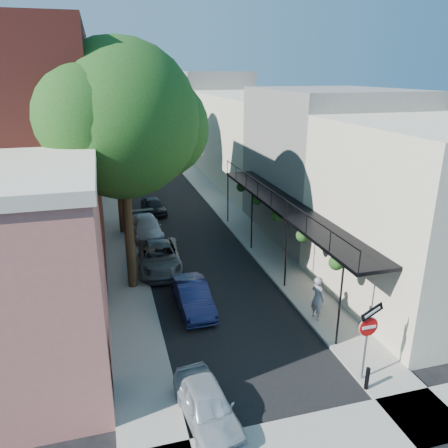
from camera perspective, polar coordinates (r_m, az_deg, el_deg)
ground at (r=14.56m, az=8.26°, el=-24.12°), size 160.00×160.00×0.00m
road_surface at (r=41.05m, az=-8.62°, el=5.03°), size 6.00×64.00×0.01m
sidewalk_left at (r=40.78m, az=-14.22°, el=4.64°), size 2.00×64.00×0.12m
sidewalk_right at (r=41.68m, az=-3.15°, el=5.52°), size 2.00×64.00×0.12m
sidewalk_cross at (r=13.88m, az=10.10°, el=-26.58°), size 12.00×2.00×0.12m
buildings_left at (r=38.93m, az=-22.68°, el=10.42°), size 10.10×59.10×12.00m
buildings_right at (r=41.72m, az=3.75°, el=11.62°), size 9.80×55.00×10.00m
sign_post at (r=15.31m, az=18.33°, el=-12.98°), size 0.89×0.17×2.99m
bollard at (r=15.77m, az=18.20°, el=-18.62°), size 0.14×0.14×0.80m
oak_near at (r=19.96m, az=-12.11°, el=12.89°), size 7.48×6.80×11.42m
oak_mid at (r=27.96m, az=-13.29°, el=12.83°), size 6.60×6.00×10.20m
oak_far at (r=36.88m, az=-14.09°, el=16.09°), size 7.70×7.00×11.90m
parked_car_a at (r=14.04m, az=-2.21°, el=-22.56°), size 1.76×3.61×1.19m
parked_car_b at (r=19.47m, az=-4.11°, el=-9.41°), size 1.40×3.83×1.25m
parked_car_c at (r=23.44m, az=-8.39°, el=-4.29°), size 2.59×4.96×1.33m
parked_car_d at (r=28.09m, az=-10.08°, el=-0.42°), size 1.87×4.38×1.26m
parked_car_e at (r=32.60m, az=-9.19°, el=2.32°), size 1.82×3.58×1.17m
pedestrian at (r=18.79m, az=12.13°, el=-9.41°), size 0.61×0.78×1.91m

